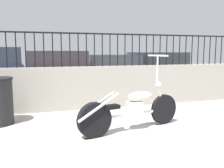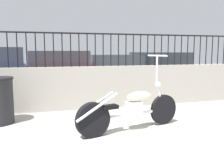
% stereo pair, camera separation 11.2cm
% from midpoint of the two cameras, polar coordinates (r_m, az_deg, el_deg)
% --- Properties ---
extents(ground_plane, '(40.00, 40.00, 0.00)m').
position_cam_midpoint_polar(ground_plane, '(3.61, 11.39, -14.94)').
color(ground_plane, '#ADA89E').
extents(low_wall, '(8.46, 0.18, 1.01)m').
position_cam_midpoint_polar(low_wall, '(6.08, -1.85, -0.66)').
color(low_wall, '#9E998E').
rests_on(low_wall, ground_plane).
extents(fence_railing, '(8.46, 0.04, 0.78)m').
position_cam_midpoint_polar(fence_railing, '(6.02, -1.89, 9.09)').
color(fence_railing, black).
rests_on(fence_railing, low_wall).
extents(motorcycle_white, '(2.04, 0.70, 1.31)m').
position_cam_midpoint_polar(motorcycle_white, '(4.30, 2.98, -5.86)').
color(motorcycle_white, black).
rests_on(motorcycle_white, ground_plane).
extents(car_red, '(2.00, 4.40, 1.38)m').
position_cam_midpoint_polar(car_red, '(8.25, -13.06, 2.59)').
color(car_red, black).
rests_on(car_red, ground_plane).
extents(car_silver, '(2.17, 4.46, 1.26)m').
position_cam_midpoint_polar(car_silver, '(8.77, -1.01, 2.77)').
color(car_silver, black).
rests_on(car_silver, ground_plane).
extents(car_dark_grey, '(1.98, 3.98, 1.33)m').
position_cam_midpoint_polar(car_dark_grey, '(9.80, 9.28, 3.35)').
color(car_dark_grey, black).
rests_on(car_dark_grey, ground_plane).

